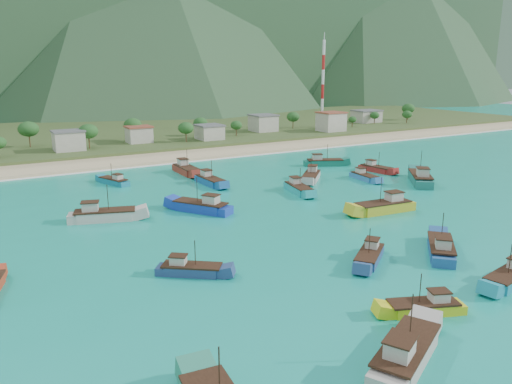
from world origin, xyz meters
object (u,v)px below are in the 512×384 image
boat_9 (420,179)px  boat_4 (191,271)px  boat_8 (210,181)px  boat_19 (114,182)px  boat_0 (298,189)px  boat_2 (369,257)px  radio_tower (323,84)px  boat_14 (324,163)px  boat_6 (202,207)px  boat_27 (376,169)px  boat_7 (510,278)px  boat_12 (104,216)px  boat_3 (311,177)px  boat_21 (384,207)px  boat_17 (186,170)px  boat_25 (364,177)px  boat_18 (406,355)px  boat_24 (424,308)px  boat_22 (441,249)px

boat_9 → boat_4: bearing=-122.4°
boat_8 → boat_19: size_ratio=1.16×
boat_8 → boat_0: bearing=126.8°
boat_2 → boat_4: boat_2 is taller
boat_19 → radio_tower: bearing=7.3°
boat_14 → radio_tower: bearing=167.4°
boat_0 → boat_4: 48.27m
boat_6 → boat_9: bearing=-38.0°
boat_14 → boat_27: size_ratio=1.13×
boat_6 → boat_7: boat_6 is taller
boat_9 → boat_14: (-6.25, 28.80, -0.29)m
boat_0 → boat_2: bearing=81.1°
boat_4 → boat_6: size_ratio=0.73×
boat_0 → boat_27: size_ratio=1.07×
boat_12 → boat_27: bearing=113.8°
radio_tower → boat_7: (-76.18, -137.43, -19.01)m
boat_14 → boat_6: bearing=-38.7°
boat_3 → boat_8: size_ratio=0.94×
boat_21 → boat_6: bearing=64.7°
boat_7 → boat_17: size_ratio=0.87×
boat_25 → boat_7: bearing=71.3°
radio_tower → boat_8: bearing=-141.5°
boat_3 → boat_18: boat_18 is taller
boat_8 → boat_14: bearing=-174.8°
boat_4 → boat_6: boat_6 is taller
boat_14 → boat_21: bearing=0.6°
boat_0 → boat_12: bearing=10.9°
boat_3 → boat_27: size_ratio=1.01×
radio_tower → boat_17: (-85.44, -53.59, -18.81)m
boat_9 → boat_18: size_ratio=1.07×
boat_6 → boat_12: 17.90m
boat_2 → boat_6: size_ratio=0.78×
boat_0 → boat_4: boat_0 is taller
boat_2 → boat_18: bearing=107.9°
boat_3 → boat_24: 67.82m
radio_tower → boat_12: bearing=-143.6°
radio_tower → boat_22: radio_tower is taller
boat_12 → boat_24: (22.23, -53.39, -0.33)m
boat_22 → boat_14: bearing=112.4°
boat_14 → boat_25: 19.41m
boat_4 → boat_14: bearing=166.8°
boat_24 → boat_21: bearing=-15.6°
boat_18 → boat_22: size_ratio=1.20×
boat_7 → boat_19: size_ratio=1.11×
boat_21 → boat_25: boat_21 is taller
boat_4 → boat_8: boat_8 is taller
boat_0 → boat_6: size_ratio=0.91×
boat_6 → boat_22: boat_6 is taller
boat_22 → boat_27: size_ratio=1.02×
boat_22 → boat_21: bearing=113.0°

